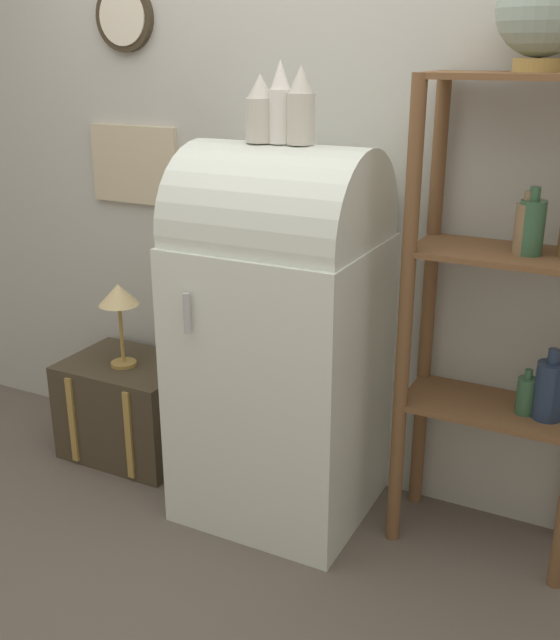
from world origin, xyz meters
name	(u,v)px	position (x,y,z in m)	size (l,w,h in m)	color
ground_plane	(252,534)	(0.00, 0.00, 0.00)	(12.00, 12.00, 0.00)	#60564C
wall_back	(319,154)	(-0.01, 0.57, 1.35)	(7.00, 0.09, 2.70)	#B7B7AD
refrigerator	(280,331)	(0.00, 0.24, 0.74)	(0.68, 0.65, 1.43)	silver
suitcase_trunk	(131,408)	(-0.78, 0.30, 0.22)	(0.55, 0.43, 0.44)	#423828
shelf_unit	(510,301)	(0.79, 0.36, 0.94)	(0.63, 0.33, 1.66)	brown
globe	(543,11)	(0.79, 0.40, 1.83)	(0.28, 0.28, 0.32)	#AD8942
vase_left	(260,111)	(-0.07, 0.23, 1.53)	(0.10, 0.10, 0.22)	beige
vase_center	(280,105)	(0.01, 0.23, 1.55)	(0.08, 0.08, 0.27)	white
vase_right	(301,108)	(0.08, 0.23, 1.54)	(0.09, 0.09, 0.25)	beige
desk_lamp	(119,300)	(-0.78, 0.27, 0.74)	(0.17, 0.17, 0.37)	#AD8942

